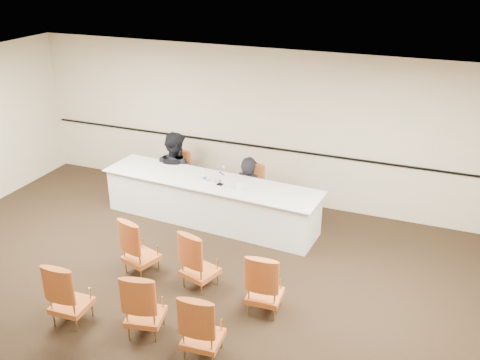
% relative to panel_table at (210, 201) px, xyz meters
% --- Properties ---
extents(floor, '(10.00, 10.00, 0.00)m').
position_rel_panel_table_xyz_m(floor, '(0.65, -2.67, -0.41)').
color(floor, black).
rests_on(floor, ground).
extents(ceiling, '(10.00, 10.00, 0.00)m').
position_rel_panel_table_xyz_m(ceiling, '(0.65, -2.67, 2.59)').
color(ceiling, white).
rests_on(ceiling, ground).
extents(wall_back, '(10.00, 0.04, 3.00)m').
position_rel_panel_table_xyz_m(wall_back, '(0.65, 1.33, 1.09)').
color(wall_back, beige).
rests_on(wall_back, ground).
extents(wall_rail, '(9.80, 0.04, 0.03)m').
position_rel_panel_table_xyz_m(wall_rail, '(0.65, 1.29, 0.69)').
color(wall_rail, black).
rests_on(wall_rail, wall_back).
extents(panel_table, '(4.17, 1.23, 0.82)m').
position_rel_panel_table_xyz_m(panel_table, '(0.00, 0.00, 0.00)').
color(panel_table, white).
rests_on(panel_table, ground).
extents(panelist_main, '(0.67, 0.49, 1.68)m').
position_rel_panel_table_xyz_m(panelist_main, '(0.54, 0.56, -0.10)').
color(panelist_main, black).
rests_on(panelist_main, ground).
extents(panelist_main_chair, '(0.53, 0.53, 0.95)m').
position_rel_panel_table_xyz_m(panelist_main_chair, '(0.54, 0.56, 0.06)').
color(panelist_main_chair, '#CA6424').
rests_on(panelist_main_chair, ground).
extents(panelist_second, '(1.08, 0.96, 1.82)m').
position_rel_panel_table_xyz_m(panelist_second, '(-1.07, 0.67, 0.07)').
color(panelist_second, black).
rests_on(panelist_second, ground).
extents(panelist_second_chair, '(0.53, 0.53, 0.95)m').
position_rel_panel_table_xyz_m(panelist_second_chair, '(-1.07, 0.67, 0.06)').
color(panelist_second_chair, '#CA6424').
rests_on(panelist_second_chair, ground).
extents(papers, '(0.37, 0.33, 0.00)m').
position_rel_panel_table_xyz_m(papers, '(0.42, -0.08, 0.41)').
color(papers, silver).
rests_on(papers, panel_table).
extents(microphone, '(0.11, 0.22, 0.31)m').
position_rel_panel_table_xyz_m(microphone, '(0.25, -0.11, 0.57)').
color(microphone, black).
rests_on(microphone, panel_table).
extents(water_bottle, '(0.08, 0.08, 0.25)m').
position_rel_panel_table_xyz_m(water_bottle, '(-0.07, -0.07, 0.54)').
color(water_bottle, teal).
rests_on(water_bottle, panel_table).
extents(drinking_glass, '(0.08, 0.08, 0.10)m').
position_rel_panel_table_xyz_m(drinking_glass, '(0.10, -0.06, 0.46)').
color(drinking_glass, silver).
rests_on(drinking_glass, panel_table).
extents(coffee_cup, '(0.10, 0.10, 0.12)m').
position_rel_panel_table_xyz_m(coffee_cup, '(0.64, -0.20, 0.47)').
color(coffee_cup, white).
rests_on(coffee_cup, panel_table).
extents(aud_chair_front_left, '(0.63, 0.63, 0.95)m').
position_rel_panel_table_xyz_m(aud_chair_front_left, '(-0.30, -1.92, 0.06)').
color(aud_chair_front_left, '#CA6424').
rests_on(aud_chair_front_left, ground).
extents(aud_chair_front_mid, '(0.62, 0.62, 0.95)m').
position_rel_panel_table_xyz_m(aud_chair_front_mid, '(0.72, -1.93, 0.06)').
color(aud_chair_front_mid, '#CA6424').
rests_on(aud_chair_front_mid, ground).
extents(aud_chair_front_right, '(0.53, 0.53, 0.95)m').
position_rel_panel_table_xyz_m(aud_chair_front_right, '(1.81, -2.13, 0.06)').
color(aud_chair_front_right, '#CA6424').
rests_on(aud_chair_front_right, ground).
extents(aud_chair_back_left, '(0.52, 0.52, 0.95)m').
position_rel_panel_table_xyz_m(aud_chair_back_left, '(-0.54, -3.31, 0.06)').
color(aud_chair_back_left, '#CA6424').
rests_on(aud_chair_back_left, ground).
extents(aud_chair_back_mid, '(0.59, 0.59, 0.95)m').
position_rel_panel_table_xyz_m(aud_chair_back_mid, '(0.51, -3.14, 0.06)').
color(aud_chair_back_mid, '#CA6424').
rests_on(aud_chair_back_mid, ground).
extents(aud_chair_back_right, '(0.54, 0.54, 0.95)m').
position_rel_panel_table_xyz_m(aud_chair_back_right, '(1.40, -3.25, 0.06)').
color(aud_chair_back_right, '#CA6424').
rests_on(aud_chair_back_right, ground).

